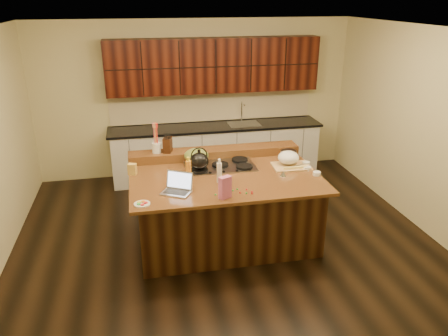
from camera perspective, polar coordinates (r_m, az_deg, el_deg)
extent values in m
cube|color=black|center=(5.98, 0.10, -9.16)|extent=(5.50, 5.00, 0.01)
cube|color=silver|center=(5.14, 0.12, 17.74)|extent=(5.50, 5.00, 0.01)
cube|color=beige|center=(7.79, -3.72, 8.99)|extent=(5.50, 0.01, 2.70)
cube|color=beige|center=(3.22, 9.46, -10.81)|extent=(5.50, 0.01, 2.70)
cube|color=beige|center=(6.53, 24.59, 4.52)|extent=(0.01, 5.00, 2.70)
cube|color=black|center=(5.76, 0.10, -5.36)|extent=(2.22, 1.42, 0.88)
cube|color=black|center=(5.56, 0.10, -1.14)|extent=(2.40, 1.60, 0.04)
cube|color=black|center=(6.18, -1.23, 2.02)|extent=(2.40, 0.30, 0.12)
cube|color=gray|center=(5.83, -0.50, 0.21)|extent=(0.92, 0.52, 0.02)
cylinder|color=black|center=(5.89, -3.61, 0.65)|extent=(0.22, 0.22, 0.03)
cylinder|color=black|center=(6.00, 2.07, 1.07)|extent=(0.22, 0.22, 0.03)
cylinder|color=black|center=(5.65, -3.23, -0.28)|extent=(0.22, 0.22, 0.03)
cylinder|color=black|center=(5.76, 2.68, 0.17)|extent=(0.22, 0.22, 0.03)
cylinder|color=black|center=(5.82, -0.50, 0.41)|extent=(0.22, 0.22, 0.03)
cube|color=silver|center=(7.77, -1.02, 2.08)|extent=(3.60, 0.62, 0.90)
cube|color=black|center=(7.62, -1.04, 5.41)|extent=(3.70, 0.66, 0.04)
cube|color=gray|center=(7.72, 2.63, 5.73)|extent=(0.55, 0.42, 0.01)
cylinder|color=gray|center=(7.84, 2.32, 7.38)|extent=(0.02, 0.02, 0.36)
cube|color=black|center=(7.54, -1.31, 13.26)|extent=(3.60, 0.34, 0.90)
cube|color=beige|center=(7.84, -1.48, 8.00)|extent=(3.60, 0.03, 0.50)
ellipsoid|color=black|center=(5.61, -3.25, 0.92)|extent=(0.30, 0.30, 0.22)
ellipsoid|color=olive|center=(5.85, -3.64, 1.63)|extent=(0.40, 0.40, 0.18)
cube|color=#B7B7BC|center=(5.09, -6.26, -3.22)|extent=(0.39, 0.35, 0.02)
cube|color=black|center=(5.09, -6.27, -3.12)|extent=(0.30, 0.25, 0.00)
cube|color=#B7B7BC|center=(5.14, -5.82, -1.57)|extent=(0.32, 0.22, 0.21)
cube|color=silver|center=(5.13, -5.85, -1.60)|extent=(0.28, 0.19, 0.18)
cylinder|color=orange|center=(5.34, -4.65, -0.44)|extent=(0.08, 0.08, 0.27)
cylinder|color=silver|center=(5.31, -0.61, -0.61)|extent=(0.07, 0.07, 0.25)
cube|color=tan|center=(5.88, 8.76, 0.22)|extent=(0.51, 0.39, 0.02)
ellipsoid|color=white|center=(5.90, 8.42, 1.35)|extent=(0.29, 0.29, 0.18)
cube|color=#EDD872|center=(5.74, 8.34, -0.03)|extent=(0.11, 0.03, 0.03)
cube|color=#EDD872|center=(5.78, 9.33, 0.06)|extent=(0.11, 0.03, 0.03)
cube|color=#EDD872|center=(5.82, 10.32, 0.13)|extent=(0.11, 0.03, 0.03)
cylinder|color=gray|center=(5.90, 9.81, 0.38)|extent=(0.19, 0.08, 0.01)
cylinder|color=white|center=(5.68, 12.03, -0.70)|extent=(0.11, 0.11, 0.04)
cylinder|color=white|center=(5.82, 10.83, -0.05)|extent=(0.10, 0.10, 0.04)
cylinder|color=white|center=(5.99, 10.67, 0.61)|extent=(0.13, 0.13, 0.04)
cylinder|color=#996B3F|center=(6.19, 8.43, 1.68)|extent=(0.30, 0.30, 0.09)
cone|color=silver|center=(5.57, 7.75, -0.71)|extent=(0.10, 0.10, 0.07)
cube|color=#BA5782|center=(4.90, 0.14, -2.54)|extent=(0.16, 0.13, 0.26)
cylinder|color=white|center=(4.89, -10.65, -4.63)|extent=(0.20, 0.20, 0.01)
cube|color=gold|center=(5.68, -11.90, -0.15)|extent=(0.12, 0.10, 0.15)
cylinder|color=white|center=(6.05, -8.80, 2.63)|extent=(0.15, 0.15, 0.14)
cube|color=black|center=(6.04, -7.37, 3.01)|extent=(0.15, 0.19, 0.20)
ellipsoid|color=red|center=(5.14, 2.97, -2.82)|extent=(0.02, 0.02, 0.02)
ellipsoid|color=#198C26|center=(5.05, 2.94, -3.30)|extent=(0.02, 0.02, 0.02)
ellipsoid|color=red|center=(5.07, -0.26, -3.17)|extent=(0.02, 0.02, 0.02)
ellipsoid|color=#198C26|center=(5.13, 0.66, -2.87)|extent=(0.02, 0.02, 0.02)
ellipsoid|color=red|center=(5.06, 2.12, -3.23)|extent=(0.02, 0.02, 0.02)
ellipsoid|color=#198C26|center=(5.15, 1.75, -2.78)|extent=(0.02, 0.02, 0.02)
ellipsoid|color=red|center=(5.05, 3.68, -3.32)|extent=(0.02, 0.02, 0.02)
ellipsoid|color=#198C26|center=(4.99, 0.63, -3.62)|extent=(0.02, 0.02, 0.02)
ellipsoid|color=red|center=(5.07, -0.40, -3.17)|extent=(0.02, 0.02, 0.02)
ellipsoid|color=#198C26|center=(5.01, -1.12, -3.50)|extent=(0.02, 0.02, 0.02)
ellipsoid|color=red|center=(5.09, 3.68, -3.12)|extent=(0.02, 0.02, 0.02)
ellipsoid|color=#198C26|center=(5.11, 1.18, -2.96)|extent=(0.02, 0.02, 0.02)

